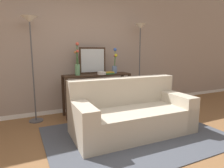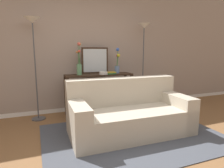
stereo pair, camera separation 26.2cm
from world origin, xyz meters
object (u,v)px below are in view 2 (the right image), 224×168
object	(u,v)px
vase_short_flowers	(117,64)
floor_lamp_right	(144,42)
couch	(129,114)
wall_mirror	(95,60)
fruit_bowl	(103,73)
floor_lamp_left	(34,41)
book_row_under_console	(82,112)
vase_tall_flowers	(79,63)
console_table	(99,86)
book_stack	(111,73)

from	to	relation	value
vase_short_flowers	floor_lamp_right	bearing A→B (deg)	2.21
couch	wall_mirror	size ratio (longest dim) A/B	3.33
fruit_bowl	vase_short_flowers	bearing A→B (deg)	21.42
floor_lamp_left	vase_short_flowers	distance (m)	1.75
vase_short_flowers	fruit_bowl	xyz separation A→B (m)	(-0.38, -0.15, -0.17)
book_row_under_console	vase_tall_flowers	bearing A→B (deg)	-172.19
fruit_bowl	book_row_under_console	bearing A→B (deg)	165.09
console_table	book_row_under_console	world-z (taller)	console_table
floor_lamp_left	book_stack	distance (m)	1.62
wall_mirror	vase_short_flowers	world-z (taller)	wall_mirror
couch	wall_mirror	xyz separation A→B (m)	(-0.17, 1.31, 0.82)
couch	vase_short_flowers	bearing A→B (deg)	76.00
console_table	vase_short_flowers	bearing A→B (deg)	4.10
fruit_bowl	floor_lamp_left	bearing A→B (deg)	172.45
floor_lamp_right	floor_lamp_left	bearing A→B (deg)	180.00
floor_lamp_right	book_stack	xyz separation A→B (m)	(-0.87, -0.15, -0.65)
console_table	book_stack	world-z (taller)	book_stack
couch	vase_short_flowers	world-z (taller)	vase_short_flowers
floor_lamp_left	vase_short_flowers	world-z (taller)	floor_lamp_left
couch	console_table	bearing A→B (deg)	96.71
book_stack	fruit_bowl	bearing A→B (deg)	-172.71
fruit_bowl	book_stack	bearing A→B (deg)	7.29
couch	fruit_bowl	size ratio (longest dim) A/B	10.96
vase_tall_flowers	book_stack	bearing A→B (deg)	-7.77
floor_lamp_left	wall_mirror	distance (m)	1.28
floor_lamp_right	vase_tall_flowers	world-z (taller)	floor_lamp_right
floor_lamp_right	wall_mirror	bearing A→B (deg)	175.07
couch	book_stack	distance (m)	1.21
vase_tall_flowers	vase_short_flowers	bearing A→B (deg)	2.44
vase_short_flowers	book_stack	xyz separation A→B (m)	(-0.20, -0.13, -0.18)
vase_tall_flowers	book_row_under_console	xyz separation A→B (m)	(0.04, 0.01, -1.04)
couch	vase_tall_flowers	size ratio (longest dim) A/B	3.00
couch	fruit_bowl	world-z (taller)	fruit_bowl
couch	book_row_under_console	distance (m)	1.29
vase_short_flowers	book_stack	world-z (taller)	vase_short_flowers
floor_lamp_left	console_table	bearing A→B (deg)	-2.59
floor_lamp_right	vase_short_flowers	distance (m)	0.82
floor_lamp_left	book_stack	world-z (taller)	floor_lamp_left
vase_tall_flowers	fruit_bowl	distance (m)	0.53
floor_lamp_right	console_table	bearing A→B (deg)	-177.04
floor_lamp_right	book_row_under_console	world-z (taller)	floor_lamp_right
floor_lamp_left	vase_short_flowers	xyz separation A→B (m)	(1.68, -0.03, -0.47)
couch	fruit_bowl	bearing A→B (deg)	94.40
vase_short_flowers	vase_tall_flowers	bearing A→B (deg)	-177.56
vase_tall_flowers	book_row_under_console	distance (m)	1.04
fruit_bowl	floor_lamp_right	bearing A→B (deg)	9.45
vase_tall_flowers	console_table	bearing A→B (deg)	0.73
console_table	book_row_under_console	xyz separation A→B (m)	(-0.38, -0.00, -0.54)
console_table	couch	bearing A→B (deg)	-83.29
couch	floor_lamp_left	bearing A→B (deg)	138.81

